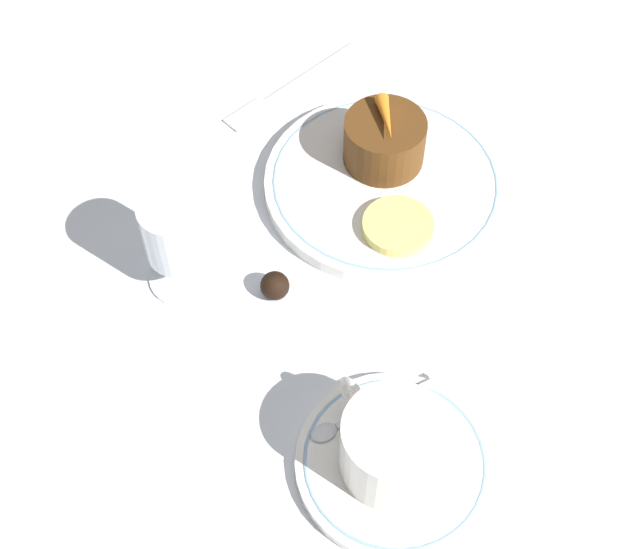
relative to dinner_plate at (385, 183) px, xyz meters
The scene contains 11 objects.
ground_plane 0.01m from the dinner_plate, 89.09° to the left, with size 3.00×3.00×0.00m, color white.
dinner_plate is the anchor object (origin of this frame).
saucer 0.28m from the dinner_plate, 143.60° to the left, with size 0.16×0.16×0.01m.
coffee_cup 0.29m from the dinner_plate, 142.87° to the left, with size 0.11×0.08×0.06m.
spoon 0.25m from the dinner_plate, 138.14° to the left, with size 0.03×0.12×0.00m.
wine_glass 0.22m from the dinner_plate, 84.09° to the left, with size 0.07×0.07×0.10m.
fork 0.17m from the dinner_plate, ahead, with size 0.04×0.18×0.01m.
dessert_cake 0.04m from the dinner_plate, 33.75° to the right, with size 0.08×0.08×0.05m.
carrot_garnish 0.07m from the dinner_plate, 33.75° to the right, with size 0.05×0.04×0.01m.
pineapple_slice 0.06m from the dinner_plate, 152.91° to the left, with size 0.07×0.07×0.01m.
chocolate_truffle 0.16m from the dinner_plate, 104.72° to the left, with size 0.03×0.03×0.03m.
Camera 1 is at (-0.42, 0.37, 0.66)m, focal length 50.00 mm.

